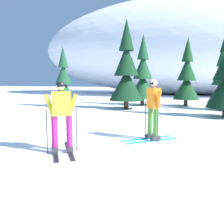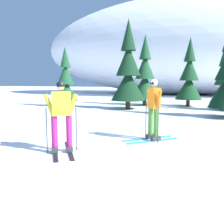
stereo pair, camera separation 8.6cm
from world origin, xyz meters
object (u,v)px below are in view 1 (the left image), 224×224
skier_yellow_jacket (62,115)px  pine_tree_far_left (64,82)px  skier_orange_jacket (153,109)px  pine_tree_center (187,78)px  pine_tree_center_left (143,76)px  pine_tree_left (126,72)px  pine_tree_right (221,82)px

skier_yellow_jacket → pine_tree_far_left: bearing=120.4°
skier_orange_jacket → pine_tree_center: pine_tree_center is taller
skier_yellow_jacket → pine_tree_center_left: bearing=92.4°
pine_tree_left → pine_tree_right: 5.94m
pine_tree_far_left → pine_tree_right: (10.16, 1.70, -0.02)m
pine_tree_far_left → pine_tree_left: size_ratio=0.74×
skier_orange_jacket → pine_tree_far_left: (-7.43, 7.32, 0.77)m
pine_tree_left → pine_tree_right: pine_tree_left is taller
pine_tree_far_left → pine_tree_center: size_ratio=0.86×
pine_tree_center_left → pine_tree_right: size_ratio=1.25×
pine_tree_far_left → skier_orange_jacket: bearing=-44.6°
pine_tree_far_left → pine_tree_left: pine_tree_left is taller
skier_orange_jacket → pine_tree_right: bearing=73.1°
pine_tree_center_left → pine_tree_far_left: bearing=-150.4°
pine_tree_far_left → pine_tree_center: 8.68m
pine_tree_far_left → pine_tree_right: 10.30m
pine_tree_center_left → skier_orange_jacket: bearing=-76.4°
skier_orange_jacket → pine_tree_right: size_ratio=0.45×
pine_tree_left → pine_tree_center: (3.57, 3.15, -0.34)m
pine_tree_far_left → pine_tree_center_left: pine_tree_center_left is taller
pine_tree_center → pine_tree_right: size_ratio=1.17×
pine_tree_center_left → skier_yellow_jacket: bearing=-87.6°
skier_orange_jacket → pine_tree_center_left: (-2.45, 10.14, 1.18)m
skier_yellow_jacket → pine_tree_left: 9.61m
pine_tree_right → skier_orange_jacket: bearing=-106.9°
pine_tree_far_left → pine_tree_right: size_ratio=1.01×
pine_tree_left → pine_tree_center_left: 2.76m
pine_tree_far_left → pine_tree_right: pine_tree_far_left is taller
pine_tree_far_left → pine_tree_left: bearing=1.3°
skier_orange_jacket → pine_tree_far_left: pine_tree_far_left is taller
pine_tree_right → pine_tree_center: bearing=143.7°
skier_yellow_jacket → pine_tree_left: size_ratio=0.32×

